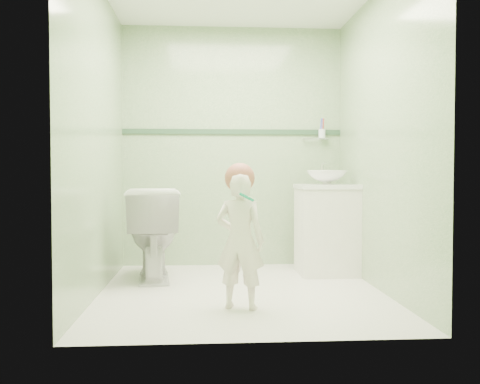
{
  "coord_description": "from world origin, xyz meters",
  "views": [
    {
      "loc": [
        -0.29,
        -4.13,
        0.93
      ],
      "look_at": [
        0.0,
        0.15,
        0.78
      ],
      "focal_mm": 39.83,
      "sensor_mm": 36.0,
      "label": 1
    }
  ],
  "objects": [
    {
      "name": "counter",
      "position": [
        0.84,
        0.7,
        0.81
      ],
      "size": [
        0.54,
        0.52,
        0.04
      ],
      "primitive_type": "cube",
      "color": "white",
      "rests_on": "vanity"
    },
    {
      "name": "trim_stripe",
      "position": [
        0.0,
        1.24,
        1.35
      ],
      "size": [
        2.2,
        0.02,
        0.05
      ],
      "primitive_type": "cube",
      "color": "#2C4B33",
      "rests_on": "room_shell"
    },
    {
      "name": "basin",
      "position": [
        0.84,
        0.7,
        0.89
      ],
      "size": [
        0.37,
        0.37,
        0.13
      ],
      "primitive_type": "imported",
      "color": "white",
      "rests_on": "counter"
    },
    {
      "name": "hair_cap",
      "position": [
        -0.04,
        -0.48,
        0.9
      ],
      "size": [
        0.21,
        0.21,
        0.21
      ],
      "primitive_type": "sphere",
      "color": "#AB5C47",
      "rests_on": "toddler"
    },
    {
      "name": "teal_toothbrush",
      "position": [
        -0.01,
        -0.65,
        0.78
      ],
      "size": [
        0.11,
        0.14,
        0.08
      ],
      "color": "#059467",
      "rests_on": "toddler"
    },
    {
      "name": "room_shell",
      "position": [
        0.0,
        0.0,
        1.2
      ],
      "size": [
        2.5,
        2.54,
        2.4
      ],
      "color": "#82A877",
      "rests_on": "ground"
    },
    {
      "name": "vanity",
      "position": [
        0.84,
        0.7,
        0.4
      ],
      "size": [
        0.52,
        0.5,
        0.8
      ],
      "primitive_type": "cube",
      "color": "silver",
      "rests_on": "ground"
    },
    {
      "name": "toilet",
      "position": [
        -0.74,
        0.55,
        0.4
      ],
      "size": [
        0.53,
        0.83,
        0.81
      ],
      "primitive_type": "imported",
      "rotation": [
        0.0,
        0.0,
        3.24
      ],
      "color": "white",
      "rests_on": "ground"
    },
    {
      "name": "toddler",
      "position": [
        -0.04,
        -0.51,
        0.47
      ],
      "size": [
        0.39,
        0.32,
        0.93
      ],
      "primitive_type": "imported",
      "rotation": [
        0.0,
        0.0,
        2.82
      ],
      "color": "white",
      "rests_on": "ground"
    },
    {
      "name": "ground",
      "position": [
        0.0,
        0.0,
        0.0
      ],
      "size": [
        2.5,
        2.5,
        0.0
      ],
      "primitive_type": "plane",
      "color": "white",
      "rests_on": "ground"
    },
    {
      "name": "faucet",
      "position": [
        0.84,
        0.89,
        0.97
      ],
      "size": [
        0.03,
        0.13,
        0.18
      ],
      "color": "silver",
      "rests_on": "counter"
    },
    {
      "name": "cup_holder",
      "position": [
        0.89,
        1.18,
        1.33
      ],
      "size": [
        0.26,
        0.07,
        0.21
      ],
      "color": "silver",
      "rests_on": "room_shell"
    }
  ]
}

